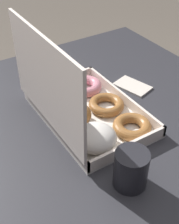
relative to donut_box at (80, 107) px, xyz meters
The scene contains 4 objects.
dining_table 0.17m from the donut_box, 119.64° to the right, with size 0.96×0.91×0.76m.
donut_box is the anchor object (origin of this frame).
coffee_mug 0.25m from the donut_box, behind, with size 0.08×0.08×0.09m.
paper_napkin 0.24m from the donut_box, 76.43° to the right, with size 0.13×0.10×0.01m.
Camera 1 is at (-0.55, 0.39, 1.32)m, focal length 50.00 mm.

